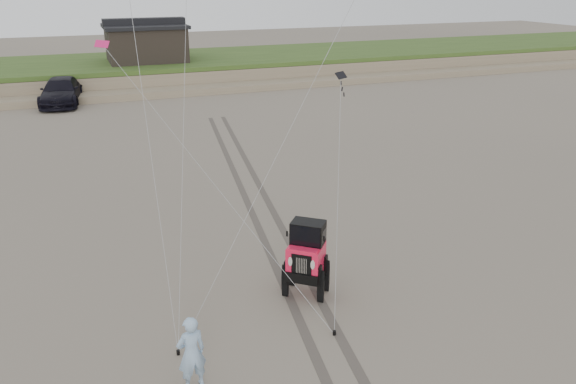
% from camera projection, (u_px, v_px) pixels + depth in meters
% --- Properties ---
extents(ground, '(160.00, 160.00, 0.00)m').
position_uv_depth(ground, '(288.00, 340.00, 13.54)').
color(ground, '#6B6054').
rests_on(ground, ground).
extents(dune_ridge, '(160.00, 14.25, 1.73)m').
position_uv_depth(dune_ridge, '(123.00, 72.00, 45.86)').
color(dune_ridge, '#7A6B54').
rests_on(dune_ridge, ground).
extents(cabin, '(6.40, 5.40, 3.35)m').
position_uv_depth(cabin, '(146.00, 42.00, 45.23)').
color(cabin, black).
rests_on(cabin, dune_ridge).
extents(truck_c, '(3.23, 6.24, 1.73)m').
position_uv_depth(truck_c, '(61.00, 91.00, 38.11)').
color(truck_c, black).
rests_on(truck_c, ground).
extents(jeep, '(4.38, 4.76, 1.69)m').
position_uv_depth(jeep, '(306.00, 267.00, 15.21)').
color(jeep, '#FF1B43').
rests_on(jeep, ground).
extents(man, '(0.69, 0.52, 1.73)m').
position_uv_depth(man, '(191.00, 353.00, 11.71)').
color(man, '#82B1CA').
rests_on(man, ground).
extents(stake_main, '(0.08, 0.08, 0.12)m').
position_uv_depth(stake_main, '(178.00, 352.00, 13.01)').
color(stake_main, black).
rests_on(stake_main, ground).
extents(stake_aux, '(0.08, 0.08, 0.12)m').
position_uv_depth(stake_aux, '(334.00, 333.00, 13.72)').
color(stake_aux, black).
rests_on(stake_aux, ground).
extents(tire_tracks, '(5.22, 29.74, 0.01)m').
position_uv_depth(tire_tracks, '(261.00, 209.00, 21.17)').
color(tire_tracks, '#4C443D').
rests_on(tire_tracks, ground).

